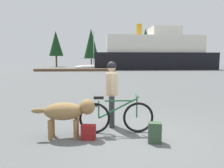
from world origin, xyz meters
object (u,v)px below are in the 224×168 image
at_px(person_cyclist, 112,87).
at_px(dog, 68,112).
at_px(bicycle, 116,117).
at_px(ferry_boat, 153,54).
at_px(backpack, 155,133).
at_px(handbag_pannier, 88,132).
at_px(sailboat_moored, 94,67).

relative_size(person_cyclist, dog, 1.21).
xyz_separation_m(bicycle, person_cyclist, (-0.07, 0.54, 0.65)).
height_order(person_cyclist, ferry_boat, ferry_boat).
xyz_separation_m(backpack, handbag_pannier, (-1.43, 0.28, -0.06)).
bearing_deg(dog, sailboat_moored, 90.26).
relative_size(dog, ferry_boat, 0.06).
relative_size(backpack, ferry_boat, 0.02).
bearing_deg(ferry_boat, bicycle, -105.60).
xyz_separation_m(dog, handbag_pannier, (0.48, -0.17, -0.44)).
relative_size(dog, handbag_pannier, 4.36).
height_order(bicycle, sailboat_moored, sailboat_moored).
bearing_deg(person_cyclist, handbag_pannier, -121.86).
relative_size(bicycle, handbag_pannier, 5.51).
relative_size(backpack, sailboat_moored, 0.06).
distance_m(bicycle, person_cyclist, 0.85).
bearing_deg(backpack, person_cyclist, 125.15).
bearing_deg(sailboat_moored, handbag_pannier, -89.00).
distance_m(person_cyclist, sailboat_moored, 36.24).
relative_size(bicycle, ferry_boat, 0.08).
bearing_deg(bicycle, ferry_boat, 74.40).
bearing_deg(ferry_boat, backpack, -104.23).
distance_m(ferry_boat, sailboat_moored, 11.99).
bearing_deg(handbag_pannier, ferry_boat, 73.63).
height_order(backpack, ferry_boat, ferry_boat).
height_order(person_cyclist, backpack, person_cyclist).
distance_m(backpack, ferry_boat, 39.21).
distance_m(dog, backpack, 2.00).
distance_m(backpack, handbag_pannier, 1.46).
distance_m(bicycle, backpack, 1.04).
relative_size(bicycle, dog, 1.26).
bearing_deg(person_cyclist, ferry_boat, 74.07).
distance_m(person_cyclist, backpack, 1.70).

